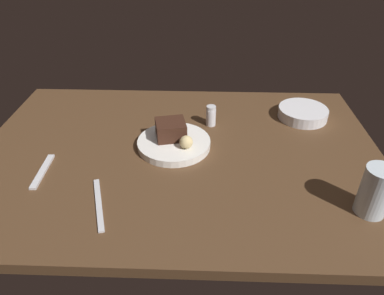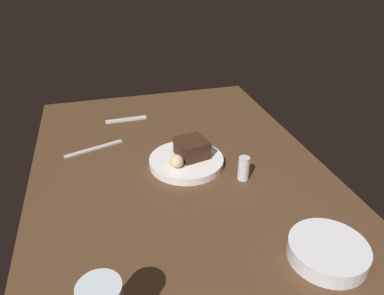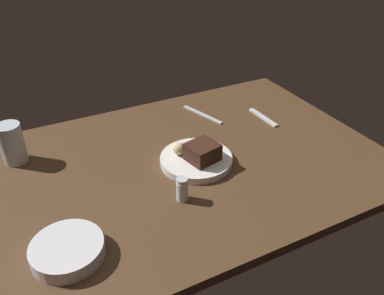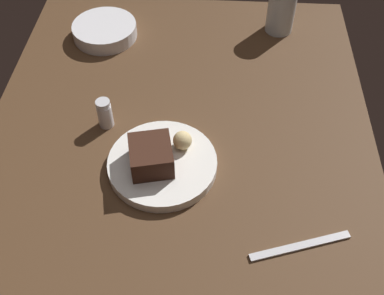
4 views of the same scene
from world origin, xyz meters
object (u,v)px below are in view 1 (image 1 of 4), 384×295
(water_glass, at_px, (376,191))
(dessert_spoon, at_px, (43,171))
(bread_roll, at_px, (186,142))
(butter_knife, at_px, (99,204))
(salt_shaker, at_px, (211,116))
(chocolate_cake_slice, at_px, (171,129))
(dessert_plate, at_px, (174,143))
(side_bowl, at_px, (303,113))

(water_glass, distance_m, dessert_spoon, 0.85)
(bread_roll, relative_size, butter_knife, 0.20)
(salt_shaker, height_order, water_glass, water_glass)
(salt_shaker, bearing_deg, water_glass, 133.33)
(dessert_spoon, bearing_deg, chocolate_cake_slice, 113.38)
(salt_shaker, relative_size, water_glass, 0.55)
(dessert_plate, distance_m, side_bowl, 0.47)
(side_bowl, relative_size, butter_knife, 0.87)
(dessert_plate, height_order, side_bowl, side_bowl)
(dessert_plate, xyz_separation_m, butter_knife, (0.16, 0.26, -0.01))
(butter_knife, bearing_deg, salt_shaker, 127.16)
(salt_shaker, distance_m, butter_knife, 0.48)
(dessert_plate, height_order, butter_knife, dessert_plate)
(chocolate_cake_slice, height_order, butter_knife, chocolate_cake_slice)
(dessert_spoon, bearing_deg, salt_shaker, 118.92)
(bread_roll, bearing_deg, chocolate_cake_slice, -49.24)
(water_glass, height_order, butter_knife, water_glass)
(side_bowl, bearing_deg, dessert_plate, 24.44)
(bread_roll, xyz_separation_m, dessert_spoon, (0.39, 0.10, -0.04))
(water_glass, bearing_deg, dessert_plate, -28.29)
(butter_knife, bearing_deg, dessert_spoon, -141.28)
(chocolate_cake_slice, bearing_deg, bread_roll, 130.76)
(dessert_plate, distance_m, bread_roll, 0.06)
(dessert_plate, bearing_deg, bread_roll, 136.06)
(dessert_spoon, xyz_separation_m, butter_knife, (-0.19, 0.12, -0.00))
(chocolate_cake_slice, relative_size, water_glass, 0.70)
(side_bowl, xyz_separation_m, butter_knife, (0.59, 0.46, -0.02))
(dessert_plate, bearing_deg, side_bowl, -155.56)
(chocolate_cake_slice, distance_m, water_glass, 0.57)
(chocolate_cake_slice, height_order, salt_shaker, chocolate_cake_slice)
(dessert_plate, height_order, chocolate_cake_slice, chocolate_cake_slice)
(bread_roll, xyz_separation_m, side_bowl, (-0.39, -0.23, -0.02))
(water_glass, bearing_deg, side_bowl, -82.76)
(dessert_plate, xyz_separation_m, bread_roll, (-0.04, 0.04, 0.03))
(dessert_spoon, height_order, butter_knife, dessert_spoon)
(dessert_plate, xyz_separation_m, dessert_spoon, (0.35, 0.14, -0.01))
(chocolate_cake_slice, xyz_separation_m, water_glass, (-0.50, 0.28, 0.01))
(salt_shaker, height_order, dessert_spoon, salt_shaker)
(chocolate_cake_slice, height_order, side_bowl, chocolate_cake_slice)
(salt_shaker, xyz_separation_m, butter_knife, (0.28, 0.40, -0.03))
(butter_knife, bearing_deg, side_bowl, 109.63)
(chocolate_cake_slice, bearing_deg, dessert_plate, 117.50)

